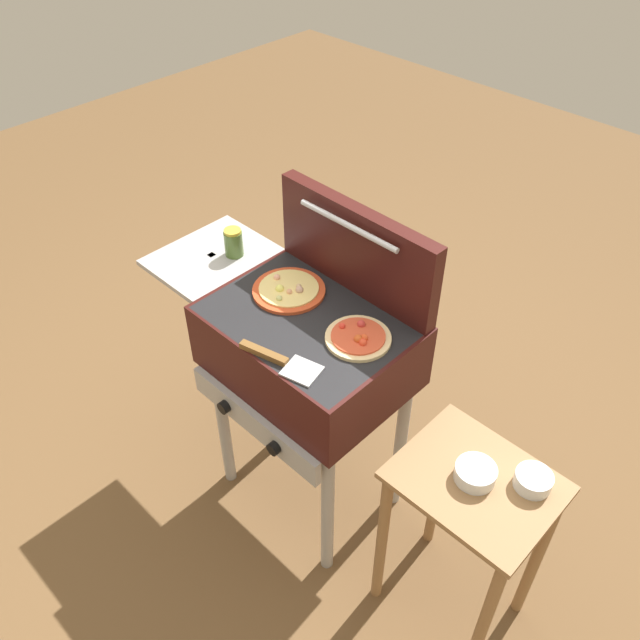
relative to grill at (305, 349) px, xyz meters
name	(u,v)px	position (x,y,z in m)	size (l,w,h in m)	color
ground_plane	(311,487)	(0.01, 0.00, -0.76)	(8.00, 8.00, 0.00)	brown
grill	(305,349)	(0.00, 0.00, 0.00)	(0.96, 0.53, 0.90)	#38110F
grill_lid_open	(356,249)	(0.01, 0.22, 0.30)	(0.63, 0.08, 0.30)	#38110F
pizza_pepperoni	(358,337)	(0.19, 0.04, 0.15)	(0.20, 0.20, 0.04)	beige
pizza_cheese	(289,290)	(-0.12, 0.05, 0.15)	(0.24, 0.24, 0.04)	#C64723
sauce_jar	(234,243)	(-0.41, 0.06, 0.19)	(0.06, 0.06, 0.10)	#4C6B2D
spatula	(279,360)	(0.09, -0.19, 0.15)	(0.27, 0.12, 0.02)	#B7BABF
prep_table	(467,519)	(0.67, 0.00, -0.25)	(0.44, 0.36, 0.70)	olive
topping_bowl_near	(475,474)	(0.66, 0.00, -0.04)	(0.12, 0.12, 0.04)	silver
topping_bowl_far	(533,481)	(0.79, 0.10, -0.04)	(0.10, 0.10, 0.04)	silver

